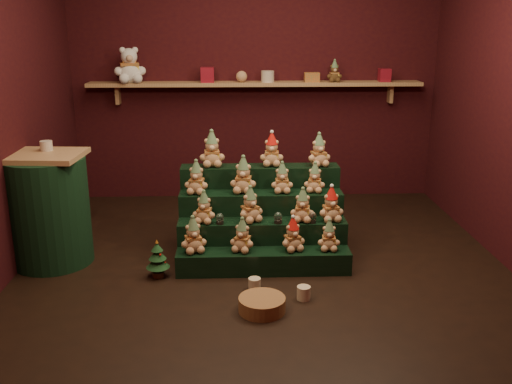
{
  "coord_description": "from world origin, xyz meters",
  "views": [
    {
      "loc": [
        -0.23,
        -4.36,
        1.95
      ],
      "look_at": [
        -0.06,
        0.25,
        0.56
      ],
      "focal_mm": 40.0,
      "sensor_mm": 36.0,
      "label": 1
    }
  ],
  "objects_px": {
    "mug_right": "(304,293)",
    "wicker_basket": "(262,304)",
    "snow_globe_c": "(312,217)",
    "white_bear": "(129,60)",
    "riser_tier_front": "(263,262)",
    "snow_globe_a": "(220,219)",
    "mug_left": "(255,284)",
    "snow_globe_b": "(278,218)",
    "side_table": "(49,209)",
    "mini_christmas_tree": "(158,259)",
    "brown_bear": "(334,71)"
  },
  "relations": [
    {
      "from": "wicker_basket",
      "to": "mini_christmas_tree",
      "type": "bearing_deg",
      "value": 143.4
    },
    {
      "from": "mug_left",
      "to": "snow_globe_a",
      "type": "bearing_deg",
      "value": 119.09
    },
    {
      "from": "mini_christmas_tree",
      "to": "mug_right",
      "type": "distance_m",
      "value": 1.19
    },
    {
      "from": "mini_christmas_tree",
      "to": "mug_right",
      "type": "height_order",
      "value": "mini_christmas_tree"
    },
    {
      "from": "side_table",
      "to": "brown_bear",
      "type": "relative_size",
      "value": 4.1
    },
    {
      "from": "snow_globe_a",
      "to": "mug_left",
      "type": "height_order",
      "value": "snow_globe_a"
    },
    {
      "from": "mug_right",
      "to": "wicker_basket",
      "type": "height_order",
      "value": "wicker_basket"
    },
    {
      "from": "side_table",
      "to": "brown_bear",
      "type": "height_order",
      "value": "brown_bear"
    },
    {
      "from": "snow_globe_a",
      "to": "side_table",
      "type": "xyz_separation_m",
      "value": [
        -1.41,
        0.12,
        0.06
      ]
    },
    {
      "from": "snow_globe_c",
      "to": "wicker_basket",
      "type": "bearing_deg",
      "value": -119.1
    },
    {
      "from": "snow_globe_b",
      "to": "side_table",
      "type": "height_order",
      "value": "side_table"
    },
    {
      "from": "snow_globe_a",
      "to": "mug_left",
      "type": "bearing_deg",
      "value": -60.91
    },
    {
      "from": "riser_tier_front",
      "to": "snow_globe_c",
      "type": "xyz_separation_m",
      "value": [
        0.41,
        0.16,
        0.32
      ]
    },
    {
      "from": "mug_right",
      "to": "white_bear",
      "type": "height_order",
      "value": "white_bear"
    },
    {
      "from": "mini_christmas_tree",
      "to": "white_bear",
      "type": "relative_size",
      "value": 0.68
    },
    {
      "from": "mug_right",
      "to": "snow_globe_b",
      "type": "bearing_deg",
      "value": 102.47
    },
    {
      "from": "snow_globe_a",
      "to": "mug_right",
      "type": "relative_size",
      "value": 0.9
    },
    {
      "from": "snow_globe_c",
      "to": "side_table",
      "type": "distance_m",
      "value": 2.17
    },
    {
      "from": "snow_globe_b",
      "to": "mug_left",
      "type": "relative_size",
      "value": 1.0
    },
    {
      "from": "snow_globe_c",
      "to": "brown_bear",
      "type": "relative_size",
      "value": 0.42
    },
    {
      "from": "snow_globe_c",
      "to": "side_table",
      "type": "xyz_separation_m",
      "value": [
        -2.17,
        0.12,
        0.06
      ]
    },
    {
      "from": "mug_left",
      "to": "mug_right",
      "type": "bearing_deg",
      "value": -25.2
    },
    {
      "from": "white_bear",
      "to": "wicker_basket",
      "type": "bearing_deg",
      "value": -76.3
    },
    {
      "from": "mug_left",
      "to": "mug_right",
      "type": "xyz_separation_m",
      "value": [
        0.35,
        -0.17,
        0.0
      ]
    },
    {
      "from": "riser_tier_front",
      "to": "mug_left",
      "type": "distance_m",
      "value": 0.33
    },
    {
      "from": "snow_globe_b",
      "to": "wicker_basket",
      "type": "bearing_deg",
      "value": -101.84
    },
    {
      "from": "snow_globe_b",
      "to": "brown_bear",
      "type": "bearing_deg",
      "value": 67.94
    },
    {
      "from": "riser_tier_front",
      "to": "white_bear",
      "type": "distance_m",
      "value": 2.79
    },
    {
      "from": "riser_tier_front",
      "to": "snow_globe_a",
      "type": "xyz_separation_m",
      "value": [
        -0.35,
        0.16,
        0.32
      ]
    },
    {
      "from": "side_table",
      "to": "white_bear",
      "type": "relative_size",
      "value": 2.01
    },
    {
      "from": "mug_left",
      "to": "mini_christmas_tree",
      "type": "bearing_deg",
      "value": 161.23
    },
    {
      "from": "white_bear",
      "to": "mug_right",
      "type": "bearing_deg",
      "value": -69.34
    },
    {
      "from": "riser_tier_front",
      "to": "snow_globe_b",
      "type": "relative_size",
      "value": 14.85
    },
    {
      "from": "side_table",
      "to": "mug_left",
      "type": "bearing_deg",
      "value": -14.98
    },
    {
      "from": "snow_globe_b",
      "to": "mug_left",
      "type": "height_order",
      "value": "snow_globe_b"
    },
    {
      "from": "mini_christmas_tree",
      "to": "brown_bear",
      "type": "relative_size",
      "value": 1.39
    },
    {
      "from": "brown_bear",
      "to": "riser_tier_front",
      "type": "bearing_deg",
      "value": -115.07
    },
    {
      "from": "snow_globe_c",
      "to": "riser_tier_front",
      "type": "bearing_deg",
      "value": -158.62
    },
    {
      "from": "mini_christmas_tree",
      "to": "white_bear",
      "type": "xyz_separation_m",
      "value": [
        -0.49,
        2.03,
        1.4
      ]
    },
    {
      "from": "side_table",
      "to": "mini_christmas_tree",
      "type": "distance_m",
      "value": 1.03
    },
    {
      "from": "snow_globe_a",
      "to": "side_table",
      "type": "distance_m",
      "value": 1.41
    },
    {
      "from": "mini_christmas_tree",
      "to": "wicker_basket",
      "type": "bearing_deg",
      "value": -36.6
    },
    {
      "from": "snow_globe_a",
      "to": "snow_globe_c",
      "type": "distance_m",
      "value": 0.76
    },
    {
      "from": "mini_christmas_tree",
      "to": "brown_bear",
      "type": "xyz_separation_m",
      "value": [
        1.7,
        2.03,
        1.28
      ]
    },
    {
      "from": "mini_christmas_tree",
      "to": "mug_right",
      "type": "bearing_deg",
      "value": -20.88
    },
    {
      "from": "wicker_basket",
      "to": "snow_globe_c",
      "type": "bearing_deg",
      "value": 60.9
    },
    {
      "from": "snow_globe_b",
      "to": "mini_christmas_tree",
      "type": "relative_size",
      "value": 0.3
    },
    {
      "from": "snow_globe_a",
      "to": "wicker_basket",
      "type": "xyz_separation_m",
      "value": [
        0.31,
        -0.81,
        -0.35
      ]
    },
    {
      "from": "side_table",
      "to": "snow_globe_b",
      "type": "bearing_deg",
      "value": 1.03
    },
    {
      "from": "wicker_basket",
      "to": "brown_bear",
      "type": "bearing_deg",
      "value": 70.99
    }
  ]
}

